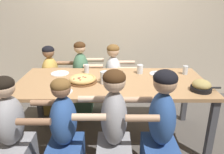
% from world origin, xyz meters
% --- Properties ---
extents(ground_plane, '(18.00, 18.00, 0.00)m').
position_xyz_m(ground_plane, '(0.00, 0.00, 0.00)').
color(ground_plane, '#514C47').
rests_on(ground_plane, ground).
extents(restaurant_back_panel, '(10.00, 0.06, 3.20)m').
position_xyz_m(restaurant_back_panel, '(0.00, 1.45, 1.60)').
color(restaurant_back_panel, beige).
rests_on(restaurant_back_panel, ground).
extents(dining_table, '(2.27, 1.00, 0.80)m').
position_xyz_m(dining_table, '(0.00, 0.00, 0.72)').
color(dining_table, tan).
rests_on(dining_table, ground).
extents(pizza_board_main, '(0.34, 0.34, 0.06)m').
position_xyz_m(pizza_board_main, '(-0.35, -0.04, 0.83)').
color(pizza_board_main, brown).
rests_on(pizza_board_main, dining_table).
extents(skillet_bowl, '(0.32, 0.22, 0.12)m').
position_xyz_m(skillet_bowl, '(0.96, -0.29, 0.85)').
color(skillet_bowl, black).
rests_on(skillet_bowl, dining_table).
extents(empty_plate_a, '(0.23, 0.23, 0.02)m').
position_xyz_m(empty_plate_a, '(0.61, 0.24, 0.81)').
color(empty_plate_a, white).
rests_on(empty_plate_a, dining_table).
extents(empty_plate_b, '(0.18, 0.18, 0.02)m').
position_xyz_m(empty_plate_b, '(-0.51, -0.33, 0.81)').
color(empty_plate_b, white).
rests_on(empty_plate_b, dining_table).
extents(empty_plate_c, '(0.23, 0.23, 0.02)m').
position_xyz_m(empty_plate_c, '(-0.69, 0.26, 0.81)').
color(empty_plate_c, white).
rests_on(empty_plate_c, dining_table).
extents(cocktail_glass_blue, '(0.06, 0.06, 0.11)m').
position_xyz_m(cocktail_glass_blue, '(0.12, 0.06, 0.84)').
color(cocktail_glass_blue, silver).
rests_on(cocktail_glass_blue, dining_table).
extents(drinking_glass_a, '(0.07, 0.07, 0.13)m').
position_xyz_m(drinking_glass_a, '(-0.09, -0.00, 0.85)').
color(drinking_glass_a, silver).
rests_on(drinking_glass_a, dining_table).
extents(drinking_glass_b, '(0.07, 0.07, 0.11)m').
position_xyz_m(drinking_glass_b, '(0.96, 0.25, 0.85)').
color(drinking_glass_b, silver).
rests_on(drinking_glass_b, dining_table).
extents(drinking_glass_c, '(0.08, 0.08, 0.12)m').
position_xyz_m(drinking_glass_c, '(0.37, 0.28, 0.85)').
color(drinking_glass_c, silver).
rests_on(drinking_glass_c, dining_table).
extents(drinking_glass_d, '(0.07, 0.07, 0.10)m').
position_xyz_m(drinking_glass_d, '(0.64, -0.01, 0.84)').
color(drinking_glass_d, silver).
rests_on(drinking_glass_d, dining_table).
extents(drinking_glass_e, '(0.08, 0.08, 0.12)m').
position_xyz_m(drinking_glass_e, '(0.02, -0.07, 0.85)').
color(drinking_glass_e, silver).
rests_on(drinking_glass_e, dining_table).
extents(drinking_glass_f, '(0.08, 0.08, 0.10)m').
position_xyz_m(drinking_glass_f, '(0.70, -0.13, 0.84)').
color(drinking_glass_f, silver).
rests_on(drinking_glass_f, dining_table).
extents(drinking_glass_g, '(0.07, 0.07, 0.12)m').
position_xyz_m(drinking_glass_g, '(-0.34, 0.30, 0.85)').
color(drinking_glass_g, silver).
rests_on(drinking_glass_g, dining_table).
extents(drinking_glass_h, '(0.07, 0.07, 0.15)m').
position_xyz_m(drinking_glass_h, '(-0.10, -0.09, 0.87)').
color(drinking_glass_h, silver).
rests_on(drinking_glass_h, dining_table).
extents(diner_far_midleft, '(0.51, 0.40, 1.14)m').
position_xyz_m(diner_far_midleft, '(-0.47, 0.72, 0.51)').
color(diner_far_midleft, '#477556').
rests_on(diner_far_midleft, ground).
extents(diner_far_left, '(0.51, 0.40, 1.08)m').
position_xyz_m(diner_far_left, '(-0.95, 0.72, 0.48)').
color(diner_far_left, gold).
rests_on(diner_far_left, ground).
extents(diner_near_left, '(0.51, 0.40, 1.12)m').
position_xyz_m(diner_near_left, '(-0.94, -0.72, 0.51)').
color(diner_near_left, '#99999E').
rests_on(diner_near_left, ground).
extents(diner_near_center, '(0.51, 0.40, 1.18)m').
position_xyz_m(diner_near_center, '(0.02, -0.72, 0.54)').
color(diner_near_center, '#99999E').
rests_on(diner_near_center, ground).
extents(diner_near_midright, '(0.51, 0.40, 1.18)m').
position_xyz_m(diner_near_midright, '(0.45, -0.72, 0.55)').
color(diner_near_midright, '#2D5193').
rests_on(diner_near_midright, ground).
extents(diner_far_center, '(0.51, 0.40, 1.10)m').
position_xyz_m(diner_far_center, '(0.02, 0.72, 0.50)').
color(diner_far_center, silver).
rests_on(diner_far_center, ground).
extents(diner_near_midleft, '(0.51, 0.40, 1.10)m').
position_xyz_m(diner_near_midleft, '(-0.45, -0.72, 0.49)').
color(diner_near_midleft, '#2D5193').
rests_on(diner_near_midleft, ground).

